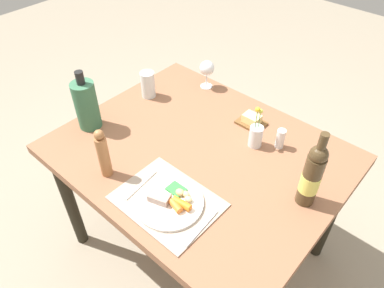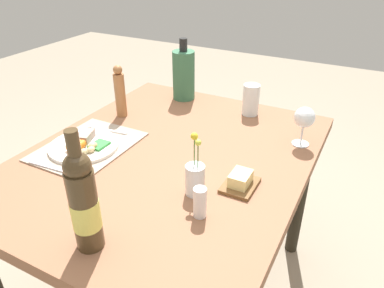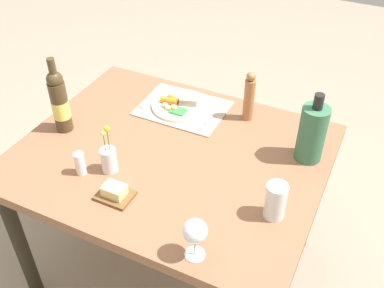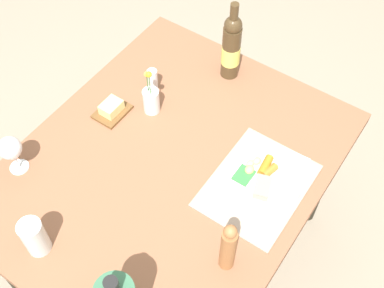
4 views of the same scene
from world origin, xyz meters
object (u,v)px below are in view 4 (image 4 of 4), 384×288
(flower_vase, at_px, (151,100))
(dining_table, at_px, (170,177))
(butter_dish, at_px, (112,109))
(wine_bottle, at_px, (231,47))
(water_tumbler, at_px, (35,238))
(wine_glass, at_px, (10,149))
(pepper_mill, at_px, (228,247))
(dinner_plate, at_px, (261,180))
(knife, at_px, (285,150))
(fork, at_px, (241,216))
(salt_shaker, at_px, (153,80))

(flower_vase, bearing_deg, dining_table, -129.35)
(butter_dish, bearing_deg, flower_vase, -49.52)
(dining_table, height_order, butter_dish, butter_dish)
(butter_dish, xyz_separation_m, wine_bottle, (0.42, -0.25, 0.12))
(butter_dish, bearing_deg, dining_table, -101.78)
(water_tumbler, bearing_deg, dining_table, -17.06)
(wine_glass, height_order, pepper_mill, pepper_mill)
(dinner_plate, height_order, pepper_mill, pepper_mill)
(wine_glass, bearing_deg, dining_table, -53.71)
(knife, relative_size, wine_glass, 1.22)
(knife, bearing_deg, wine_bottle, 55.52)
(fork, height_order, water_tumbler, water_tumbler)
(wine_glass, distance_m, butter_dish, 0.40)
(dinner_plate, bearing_deg, flower_vase, 84.47)
(salt_shaker, distance_m, flower_vase, 0.11)
(flower_vase, bearing_deg, salt_shaker, 34.59)
(fork, distance_m, butter_dish, 0.63)
(dinner_plate, bearing_deg, fork, -175.27)
(dining_table, bearing_deg, wine_bottle, 6.83)
(dinner_plate, relative_size, knife, 1.39)
(butter_dish, bearing_deg, dinner_plate, -85.44)
(salt_shaker, xyz_separation_m, water_tumbler, (-0.73, -0.11, 0.01))
(fork, height_order, wine_bottle, wine_bottle)
(pepper_mill, height_order, wine_bottle, wine_bottle)
(water_tumbler, bearing_deg, fork, -46.30)
(wine_bottle, bearing_deg, pepper_mill, -148.68)
(butter_dish, height_order, wine_bottle, wine_bottle)
(dinner_plate, height_order, knife, dinner_plate)
(knife, xyz_separation_m, butter_dish, (-0.21, 0.62, 0.01))
(wine_glass, bearing_deg, water_tumbler, -122.59)
(fork, height_order, knife, same)
(dining_table, xyz_separation_m, water_tumbler, (-0.48, 0.15, 0.15))
(fork, xyz_separation_m, salt_shaker, (0.29, 0.57, 0.04))
(wine_glass, xyz_separation_m, water_tumbler, (-0.17, -0.27, -0.05))
(wine_glass, bearing_deg, flower_vase, -25.19)
(fork, distance_m, knife, 0.31)
(wine_glass, height_order, butter_dish, wine_glass)
(dinner_plate, height_order, fork, dinner_plate)
(dining_table, relative_size, dinner_plate, 4.65)
(salt_shaker, height_order, butter_dish, salt_shaker)
(water_tumbler, bearing_deg, dinner_plate, -37.07)
(dining_table, distance_m, dinner_plate, 0.34)
(dinner_plate, height_order, water_tumbler, water_tumbler)
(dining_table, xyz_separation_m, wine_bottle, (0.49, 0.06, 0.23))
(flower_vase, bearing_deg, pepper_mill, -122.85)
(pepper_mill, distance_m, wine_bottle, 0.80)
(salt_shaker, relative_size, wine_glass, 0.61)
(salt_shaker, relative_size, flower_vase, 0.45)
(dining_table, xyz_separation_m, dinner_plate, (0.11, -0.30, 0.10))
(pepper_mill, bearing_deg, dining_table, 61.20)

